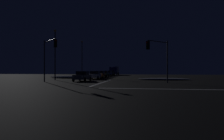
{
  "coord_description": "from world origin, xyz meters",
  "views": [
    {
      "loc": [
        5.25,
        -18.41,
        1.74
      ],
      "look_at": [
        0.82,
        12.08,
        1.75
      ],
      "focal_mm": 31.37,
      "sensor_mm": 36.0,
      "label": 1
    }
  ],
  "objects_px": {
    "sedan_gray": "(82,76)",
    "sedan_orange": "(100,74)",
    "streetlamp_left_far": "(82,56)",
    "traffic_signal_nw": "(49,52)",
    "sedan_green": "(104,74)",
    "sedan_white": "(95,75)",
    "sedan_blue": "(108,73)",
    "sedan_black": "(111,73)",
    "box_truck": "(114,70)",
    "streetlamp_left_near": "(55,51)",
    "traffic_signal_ne": "(159,53)"
  },
  "relations": [
    {
      "from": "sedan_gray",
      "to": "sedan_orange",
      "type": "distance_m",
      "value": 12.18
    },
    {
      "from": "sedan_orange",
      "to": "streetlamp_left_far",
      "type": "distance_m",
      "value": 10.04
    },
    {
      "from": "traffic_signal_nw",
      "to": "streetlamp_left_far",
      "type": "height_order",
      "value": "streetlamp_left_far"
    },
    {
      "from": "sedan_green",
      "to": "traffic_signal_nw",
      "type": "distance_m",
      "value": 22.79
    },
    {
      "from": "sedan_white",
      "to": "streetlamp_left_far",
      "type": "relative_size",
      "value": 0.47
    },
    {
      "from": "sedan_gray",
      "to": "traffic_signal_nw",
      "type": "xyz_separation_m",
      "value": [
        -3.71,
        -3.83,
        3.47
      ]
    },
    {
      "from": "sedan_orange",
      "to": "streetlamp_left_far",
      "type": "height_order",
      "value": "streetlamp_left_far"
    },
    {
      "from": "sedan_blue",
      "to": "sedan_black",
      "type": "bearing_deg",
      "value": 90.84
    },
    {
      "from": "sedan_black",
      "to": "traffic_signal_nw",
      "type": "distance_m",
      "value": 35.85
    },
    {
      "from": "box_truck",
      "to": "sedan_black",
      "type": "bearing_deg",
      "value": -90.63
    },
    {
      "from": "traffic_signal_nw",
      "to": "streetlamp_left_far",
      "type": "xyz_separation_m",
      "value": [
        -2.07,
        22.57,
        1.05
      ]
    },
    {
      "from": "sedan_black",
      "to": "streetlamp_left_far",
      "type": "relative_size",
      "value": 0.47
    },
    {
      "from": "box_truck",
      "to": "streetlamp_left_near",
      "type": "distance_m",
      "value": 37.1
    },
    {
      "from": "sedan_green",
      "to": "streetlamp_left_near",
      "type": "height_order",
      "value": "streetlamp_left_near"
    },
    {
      "from": "sedan_black",
      "to": "box_truck",
      "type": "bearing_deg",
      "value": 89.37
    },
    {
      "from": "traffic_signal_ne",
      "to": "sedan_black",
      "type": "bearing_deg",
      "value": 108.21
    },
    {
      "from": "box_truck",
      "to": "traffic_signal_nw",
      "type": "xyz_separation_m",
      "value": [
        -3.63,
        -43.07,
        2.56
      ]
    },
    {
      "from": "sedan_black",
      "to": "sedan_white",
      "type": "bearing_deg",
      "value": -88.55
    },
    {
      "from": "sedan_blue",
      "to": "sedan_white",
      "type": "bearing_deg",
      "value": -88.34
    },
    {
      "from": "sedan_orange",
      "to": "traffic_signal_ne",
      "type": "distance_m",
      "value": 19.62
    },
    {
      "from": "sedan_white",
      "to": "sedan_green",
      "type": "bearing_deg",
      "value": 91.93
    },
    {
      "from": "sedan_gray",
      "to": "box_truck",
      "type": "xyz_separation_m",
      "value": [
        -0.08,
        39.25,
        0.91
      ]
    },
    {
      "from": "sedan_gray",
      "to": "sedan_white",
      "type": "distance_m",
      "value": 6.58
    },
    {
      "from": "sedan_orange",
      "to": "box_truck",
      "type": "distance_m",
      "value": 27.08
    },
    {
      "from": "sedan_green",
      "to": "sedan_black",
      "type": "bearing_deg",
      "value": 91.02
    },
    {
      "from": "sedan_gray",
      "to": "sedan_white",
      "type": "xyz_separation_m",
      "value": [
        0.48,
        6.57,
        0.0
      ]
    },
    {
      "from": "sedan_blue",
      "to": "sedan_green",
      "type": "bearing_deg",
      "value": -88.8
    },
    {
      "from": "sedan_blue",
      "to": "traffic_signal_nw",
      "type": "bearing_deg",
      "value": -97.17
    },
    {
      "from": "sedan_gray",
      "to": "sedan_black",
      "type": "xyz_separation_m",
      "value": [
        -0.16,
        31.68,
        0.0
      ]
    },
    {
      "from": "box_truck",
      "to": "streetlamp_left_far",
      "type": "distance_m",
      "value": 21.58
    },
    {
      "from": "sedan_gray",
      "to": "box_truck",
      "type": "bearing_deg",
      "value": 90.11
    },
    {
      "from": "streetlamp_left_near",
      "to": "streetlamp_left_far",
      "type": "distance_m",
      "value": 16.0
    },
    {
      "from": "sedan_black",
      "to": "box_truck",
      "type": "relative_size",
      "value": 0.52
    },
    {
      "from": "traffic_signal_nw",
      "to": "streetlamp_left_near",
      "type": "relative_size",
      "value": 0.69
    },
    {
      "from": "sedan_white",
      "to": "sedan_green",
      "type": "distance_m",
      "value": 11.82
    },
    {
      "from": "sedan_white",
      "to": "traffic_signal_nw",
      "type": "xyz_separation_m",
      "value": [
        -4.18,
        -10.39,
        3.47
      ]
    },
    {
      "from": "box_truck",
      "to": "traffic_signal_nw",
      "type": "distance_m",
      "value": 43.3
    },
    {
      "from": "traffic_signal_ne",
      "to": "sedan_blue",
      "type": "bearing_deg",
      "value": 111.82
    },
    {
      "from": "sedan_gray",
      "to": "streetlamp_left_far",
      "type": "relative_size",
      "value": 0.47
    },
    {
      "from": "sedan_black",
      "to": "box_truck",
      "type": "xyz_separation_m",
      "value": [
        0.08,
        7.56,
        0.91
      ]
    },
    {
      "from": "sedan_white",
      "to": "sedan_blue",
      "type": "distance_m",
      "value": 18.59
    },
    {
      "from": "sedan_black",
      "to": "sedan_green",
      "type": "bearing_deg",
      "value": -88.98
    },
    {
      "from": "traffic_signal_ne",
      "to": "streetlamp_left_far",
      "type": "relative_size",
      "value": 0.62
    },
    {
      "from": "sedan_blue",
      "to": "traffic_signal_ne",
      "type": "xyz_separation_m",
      "value": [
        11.53,
        -28.81,
        3.17
      ]
    },
    {
      "from": "sedan_orange",
      "to": "sedan_blue",
      "type": "relative_size",
      "value": 1.0
    },
    {
      "from": "sedan_gray",
      "to": "traffic_signal_nw",
      "type": "bearing_deg",
      "value": -134.11
    },
    {
      "from": "traffic_signal_nw",
      "to": "box_truck",
      "type": "bearing_deg",
      "value": 85.18
    },
    {
      "from": "sedan_black",
      "to": "streetlamp_left_near",
      "type": "relative_size",
      "value": 0.49
    },
    {
      "from": "sedan_orange",
      "to": "streetlamp_left_near",
      "type": "relative_size",
      "value": 0.49
    },
    {
      "from": "traffic_signal_nw",
      "to": "sedan_green",
      "type": "bearing_deg",
      "value": 80.32
    }
  ]
}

